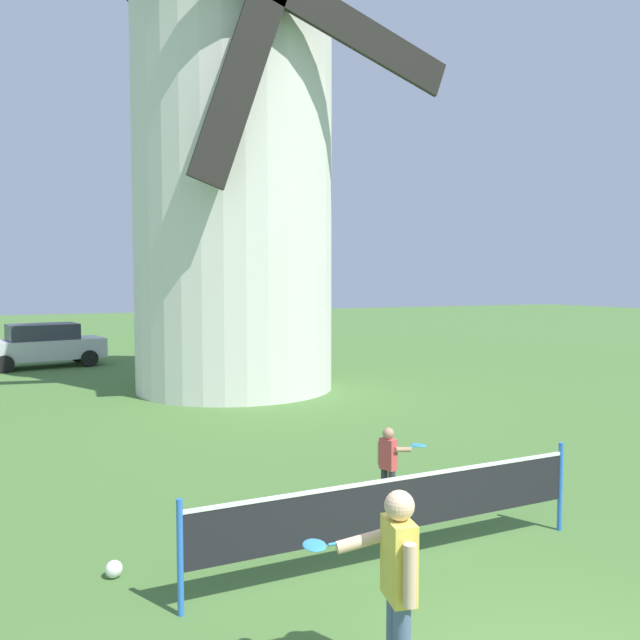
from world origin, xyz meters
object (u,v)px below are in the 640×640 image
tennis_net (398,505)px  parked_car_silver (43,345)px  player_far (390,460)px  player_near (396,577)px  windmill (233,135)px  stray_ball (114,569)px

tennis_net → parked_car_silver: size_ratio=1.11×
tennis_net → parked_car_silver: (-3.15, 18.86, 0.13)m
tennis_net → player_far: size_ratio=4.46×
player_near → player_far: bearing=59.3°
windmill → player_far: bearing=-94.9°
windmill → stray_ball: (-4.61, -10.58, -7.12)m
player_near → windmill: bearing=77.8°
windmill → player_near: size_ratio=9.83×
player_near → parked_car_silver: size_ratio=0.35×
windmill → player_near: (-2.88, -13.32, -6.35)m
parked_car_silver → windmill: bearing=-55.8°
stray_ball → tennis_net: bearing=-20.1°
player_far → stray_ball: bearing=-169.8°
stray_ball → parked_car_silver: (-0.33, 17.83, 0.72)m
windmill → player_near: windmill is taller
player_near → stray_ball: 3.34m
player_far → parked_car_silver: size_ratio=0.25×
windmill → player_far: 11.94m
player_far → parked_car_silver: 17.63m
windmill → parked_car_silver: bearing=124.2°
stray_ball → parked_car_silver: parked_car_silver is taller
parked_car_silver → player_far: bearing=-76.6°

